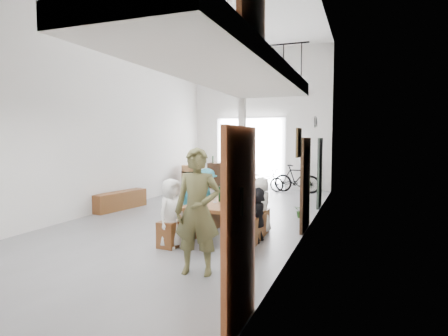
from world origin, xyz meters
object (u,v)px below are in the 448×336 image
at_px(side_bench, 120,200).
at_px(bicycle_near, 264,180).
at_px(host_standing, 197,211).
at_px(bench_inner, 193,225).
at_px(tasting_table, 225,204).
at_px(oak_barrel, 190,178).
at_px(serving_counter, 232,176).

height_order(side_bench, bicycle_near, bicycle_near).
height_order(host_standing, bicycle_near, host_standing).
height_order(bench_inner, side_bench, side_bench).
relative_size(tasting_table, oak_barrel, 2.21).
bearing_deg(side_bench, bicycle_near, 60.43).
distance_m(tasting_table, bench_inner, 0.86).
xyz_separation_m(oak_barrel, bicycle_near, (2.61, 1.00, -0.07)).
bearing_deg(bicycle_near, side_bench, 162.45).
xyz_separation_m(tasting_table, bicycle_near, (-1.02, 7.00, -0.28)).
xyz_separation_m(oak_barrel, serving_counter, (1.17, 1.40, 0.01)).
xyz_separation_m(tasting_table, oak_barrel, (-3.64, 6.00, -0.21)).
bearing_deg(oak_barrel, bicycle_near, 20.90).
relative_size(tasting_table, bicycle_near, 1.34).
relative_size(bench_inner, side_bench, 1.17).
bearing_deg(host_standing, serving_counter, 95.97).
bearing_deg(bicycle_near, bench_inner, -165.47).
distance_m(oak_barrel, serving_counter, 1.82).
height_order(side_bench, oak_barrel, oak_barrel).
xyz_separation_m(tasting_table, bench_inner, (-0.72, 0.04, -0.47)).
bearing_deg(serving_counter, bench_inner, -80.35).
distance_m(side_bench, serving_counter, 5.62).
xyz_separation_m(tasting_table, host_standing, (0.25, -1.85, 0.22)).
relative_size(bench_inner, bicycle_near, 1.28).
relative_size(bench_inner, oak_barrel, 2.11).
relative_size(serving_counter, bicycle_near, 1.17).
bearing_deg(host_standing, tasting_table, 87.39).
distance_m(tasting_table, serving_counter, 7.80).
xyz_separation_m(bench_inner, oak_barrel, (-2.92, 5.97, 0.25)).
bearing_deg(tasting_table, oak_barrel, 124.79).
height_order(serving_counter, bicycle_near, serving_counter).
distance_m(serving_counter, host_standing, 9.65).
xyz_separation_m(bench_inner, host_standing, (0.97, -1.88, 0.69)).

